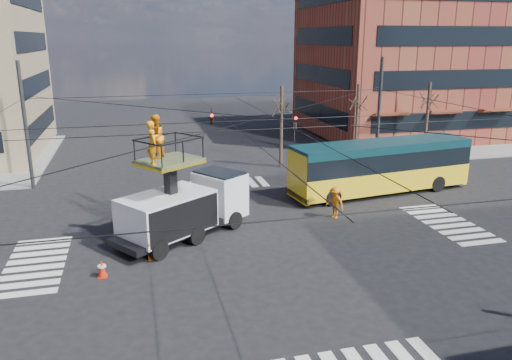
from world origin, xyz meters
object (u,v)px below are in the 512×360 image
object	(u,v)px
worker_ground	(149,241)
flagger	(335,202)
utility_truck	(184,196)
city_bus	(381,166)
traffic_cone	(102,269)

from	to	relation	value
worker_ground	flagger	xyz separation A→B (m)	(9.81, 2.95, 0.00)
utility_truck	worker_ground	xyz separation A→B (m)	(-1.79, -2.38, -1.14)
utility_truck	city_bus	world-z (taller)	utility_truck
utility_truck	flagger	world-z (taller)	utility_truck
worker_ground	utility_truck	bearing A→B (deg)	-31.38
traffic_cone	worker_ground	size ratio (longest dim) A/B	0.42
city_bus	worker_ground	bearing A→B (deg)	-163.19
traffic_cone	flagger	size ratio (longest dim) A/B	0.42
city_bus	worker_ground	distance (m)	15.77
city_bus	flagger	distance (m)	5.84
traffic_cone	worker_ground	bearing A→B (deg)	31.15
flagger	worker_ground	bearing A→B (deg)	-104.77
traffic_cone	flagger	world-z (taller)	flagger
traffic_cone	worker_ground	world-z (taller)	worker_ground
utility_truck	traffic_cone	world-z (taller)	utility_truck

